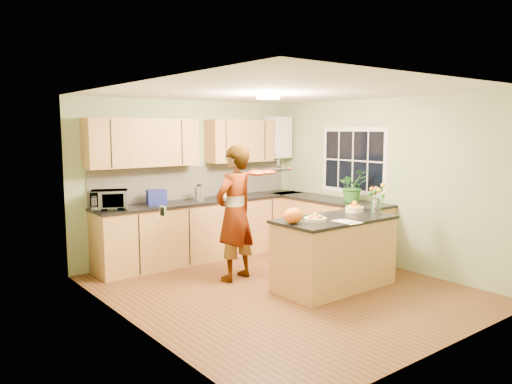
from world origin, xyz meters
TOP-DOWN VIEW (x-y plane):
  - floor at (0.00, 0.00)m, footprint 4.50×4.50m
  - ceiling at (0.00, 0.00)m, footprint 4.00×4.50m
  - wall_back at (0.00, 2.25)m, footprint 4.00×0.02m
  - wall_front at (0.00, -2.25)m, footprint 4.00×0.02m
  - wall_left at (-2.00, 0.00)m, footprint 0.02×4.50m
  - wall_right at (2.00, 0.00)m, footprint 0.02×4.50m
  - back_counter at (0.10, 1.95)m, footprint 3.64×0.62m
  - right_counter at (1.70, 0.85)m, footprint 0.62×2.24m
  - splashback at (0.10, 2.23)m, footprint 3.60×0.02m
  - upper_cabinets at (-0.18, 2.08)m, footprint 3.20×0.34m
  - boiler at (1.70, 2.09)m, footprint 0.40×0.30m
  - window_right at (1.99, 0.60)m, footprint 0.01×1.30m
  - light_switch at (-1.99, -0.60)m, footprint 0.02×0.09m
  - ceiling_lamp at (0.00, 0.30)m, footprint 0.30×0.30m
  - peninsula_island at (0.59, -0.34)m, footprint 1.60×0.82m
  - fruit_dish at (0.24, -0.34)m, footprint 0.27×0.27m
  - orange_bowl at (1.14, -0.19)m, footprint 0.25×0.25m
  - flower_vase at (1.19, -0.52)m, footprint 0.25×0.25m
  - orange_bag at (-0.09, -0.29)m, footprint 0.30×0.27m
  - papers at (0.49, -0.64)m, footprint 0.23×0.31m
  - violinist at (-0.22, 0.73)m, footprint 0.76×0.59m
  - violin at (-0.02, 0.51)m, footprint 0.65×0.56m
  - microwave at (-1.49, 1.94)m, footprint 0.58×0.50m
  - blue_box at (-0.77, 1.96)m, footprint 0.31×0.26m
  - kettle at (-0.06, 1.91)m, footprint 0.16×0.16m
  - jar_cream at (0.42, 1.94)m, footprint 0.13×0.13m
  - jar_white at (0.49, 1.88)m, footprint 0.15×0.15m
  - potted_plant at (1.70, 0.34)m, footprint 0.54×0.49m

SIDE VIEW (x-z plane):
  - floor at x=0.00m, z-range 0.00..0.00m
  - peninsula_island at x=0.59m, z-range 0.00..0.92m
  - back_counter at x=0.10m, z-range 0.00..0.94m
  - right_counter at x=1.70m, z-range 0.00..0.94m
  - violinist at x=-0.22m, z-range 0.00..1.84m
  - papers at x=0.49m, z-range 0.91..0.93m
  - fruit_dish at x=0.24m, z-range 0.91..1.00m
  - orange_bowl at x=1.14m, z-range 0.90..1.05m
  - orange_bag at x=-0.09m, z-range 0.91..1.10m
  - jar_cream at x=0.42m, z-range 0.94..1.11m
  - jar_white at x=0.49m, z-range 0.94..1.13m
  - blue_box at x=-0.77m, z-range 0.94..1.16m
  - kettle at x=-0.06m, z-range 0.91..1.22m
  - microwave at x=-1.49m, z-range 0.94..1.21m
  - potted_plant at x=1.70m, z-range 0.94..1.44m
  - splashback at x=0.10m, z-range 0.94..1.46m
  - flower_vase at x=1.19m, z-range 0.99..1.46m
  - wall_back at x=0.00m, z-range 0.00..2.50m
  - wall_front at x=0.00m, z-range 0.00..2.50m
  - wall_left at x=-2.00m, z-range 0.00..2.50m
  - wall_right at x=2.00m, z-range 0.00..2.50m
  - light_switch at x=-1.99m, z-range 1.26..1.34m
  - violin at x=-0.02m, z-range 1.39..1.55m
  - window_right at x=1.99m, z-range 1.02..2.08m
  - upper_cabinets at x=-0.18m, z-range 1.50..2.20m
  - boiler at x=1.70m, z-range 1.47..2.33m
  - ceiling_lamp at x=0.00m, z-range 2.43..2.50m
  - ceiling at x=0.00m, z-range 2.49..2.51m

